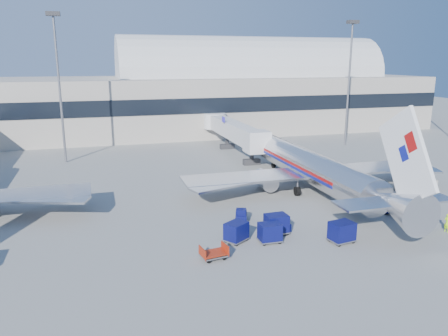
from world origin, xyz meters
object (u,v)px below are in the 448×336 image
object	(u,v)px
cart_train_b	(270,232)
ramp_worker	(447,223)
mast_east	(350,65)
cart_open_red	(214,254)
cart_train_c	(236,232)
barrier_near	(382,188)
tug_right	(393,208)
barrier_far	(427,184)
jetbridge_near	(231,129)
cart_solo_far	(406,208)
airliner_main	(314,168)
mast_west	(58,66)
barrier_mid	(404,186)
cart_train_a	(276,224)
tug_left	(241,215)
tug_lead	(278,227)
cart_solo_near	(342,232)

from	to	relation	value
cart_train_b	ramp_worker	world-z (taller)	ramp_worker
mast_east	cart_open_red	bearing A→B (deg)	-132.31
cart_train_c	cart_open_red	world-z (taller)	cart_train_c
barrier_near	cart_train_b	world-z (taller)	cart_train_b
tug_right	ramp_worker	world-z (taller)	ramp_worker
mast_east	cart_train_c	bearing A→B (deg)	-132.10
barrier_far	cart_train_b	xyz separation A→B (m)	(-25.53, -10.29, 0.48)
jetbridge_near	tug_right	size ratio (longest dim) A/B	11.28
barrier_far	cart_solo_far	size ratio (longest dim) A/B	1.39
airliner_main	mast_west	xyz separation A→B (m)	(-30.00, 25.49, 11.87)
cart_train_b	barrier_mid	bearing A→B (deg)	25.51
barrier_near	cart_train_a	world-z (taller)	cart_train_a
cart_train_b	cart_open_red	size ratio (longest dim) A/B	0.87
cart_solo_far	cart_open_red	size ratio (longest dim) A/B	0.94
cart_train_c	barrier_near	bearing A→B (deg)	-11.04
airliner_main	barrier_near	xyz separation A→B (m)	(8.00, -2.51, -2.48)
cart_train_b	cart_open_red	distance (m)	5.92
barrier_mid	airliner_main	bearing A→B (deg)	167.50
mast_west	ramp_worker	bearing A→B (deg)	-48.61
mast_east	tug_left	xyz separation A→B (m)	(-31.74, -32.72, -14.14)
jetbridge_near	barrier_far	size ratio (longest dim) A/B	9.17
barrier_far	tug_left	distance (m)	26.76
mast_east	tug_right	bearing A→B (deg)	-114.18
airliner_main	tug_lead	world-z (taller)	airliner_main
barrier_far	cart_open_red	distance (m)	33.42
airliner_main	mast_west	bearing A→B (deg)	139.64
mast_west	barrier_near	distance (m)	49.33
tug_lead	cart_train_c	xyz separation A→B (m)	(-4.21, -0.54, 0.30)
cart_solo_near	cart_open_red	bearing A→B (deg)	170.70
airliner_main	cart_train_b	xyz separation A→B (m)	(-10.93, -12.80, -2.00)
airliner_main	mast_west	world-z (taller)	mast_west
cart_solo_near	cart_solo_far	size ratio (longest dim) A/B	1.09
barrier_near	tug_left	world-z (taller)	tug_left
jetbridge_near	mast_east	bearing A→B (deg)	-2.07
cart_solo_far	jetbridge_near	bearing A→B (deg)	103.35
barrier_near	cart_train_c	world-z (taller)	cart_train_c
barrier_near	cart_solo_near	distance (m)	17.66
cart_train_b	ramp_worker	bearing A→B (deg)	-7.65
cart_solo_far	airliner_main	bearing A→B (deg)	116.26
cart_train_a	ramp_worker	world-z (taller)	cart_train_a
barrier_mid	cart_train_a	size ratio (longest dim) A/B	1.40
tug_right	cart_open_red	size ratio (longest dim) A/B	1.06
ramp_worker	tug_lead	bearing A→B (deg)	66.48
airliner_main	jetbridge_near	bearing A→B (deg)	95.22
cart_train_c	airliner_main	bearing A→B (deg)	6.49
tug_right	cart_open_red	world-z (taller)	tug_right
cart_solo_far	cart_open_red	world-z (taller)	cart_solo_far
cart_open_red	cart_train_a	bearing A→B (deg)	17.95
mast_west	cart_train_a	bearing A→B (deg)	-60.95
ramp_worker	cart_open_red	bearing A→B (deg)	79.33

